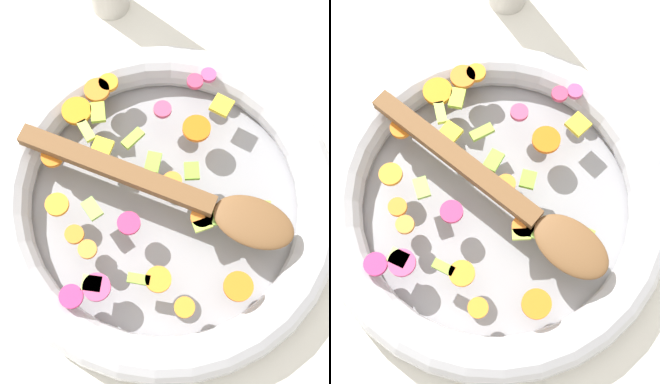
% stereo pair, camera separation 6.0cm
% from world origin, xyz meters
% --- Properties ---
extents(ground_plane, '(4.00, 4.00, 0.00)m').
position_xyz_m(ground_plane, '(0.00, 0.00, 0.00)').
color(ground_plane, silver).
extents(skillet, '(0.41, 0.41, 0.05)m').
position_xyz_m(skillet, '(0.00, 0.00, 0.02)').
color(skillet, gray).
rests_on(skillet, ground_plane).
extents(chopped_vegetables, '(0.33, 0.31, 0.01)m').
position_xyz_m(chopped_vegetables, '(0.01, -0.03, 0.05)').
color(chopped_vegetables, orange).
rests_on(chopped_vegetables, skillet).
extents(wooden_spoon, '(0.12, 0.32, 0.01)m').
position_xyz_m(wooden_spoon, '(-0.01, 0.02, 0.06)').
color(wooden_spoon, brown).
rests_on(wooden_spoon, chopped_vegetables).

